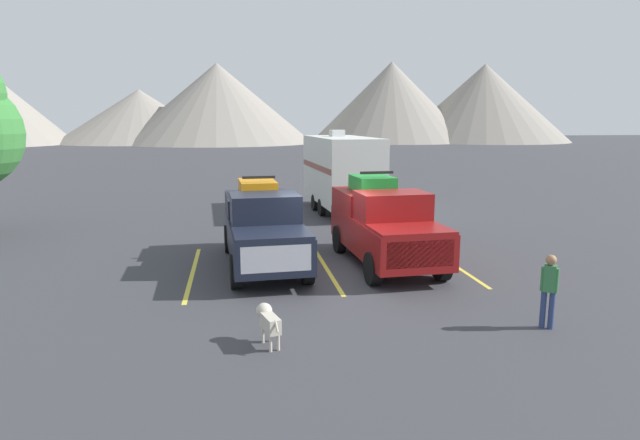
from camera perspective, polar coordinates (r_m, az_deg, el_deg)
ground_plane at (r=15.05m, az=1.03°, el=-5.70°), size 240.00×240.00×0.00m
pickup_truck_a at (r=15.83m, az=-6.10°, el=-0.54°), size 2.37×5.84×2.54m
pickup_truck_b at (r=15.99m, az=6.77°, el=-0.30°), size 2.41×5.35×2.68m
lot_stripe_a at (r=15.60m, az=-13.32°, el=-5.39°), size 0.12×5.50×0.01m
lot_stripe_b at (r=15.75m, az=0.57°, el=-4.94°), size 0.12×5.50×0.01m
lot_stripe_c at (r=16.78m, az=13.45°, el=-4.27°), size 0.12×5.50×0.01m
camper_trailer_a at (r=24.68m, az=2.31°, el=5.36°), size 2.75×7.44×3.74m
person_a at (r=11.94m, az=23.09°, el=-6.48°), size 0.30×0.28×1.55m
dog at (r=10.43m, az=-5.56°, el=-10.38°), size 0.45×0.92×0.75m
mountain_ridge at (r=101.90m, az=-9.20°, el=12.22°), size 128.18×37.33×16.73m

